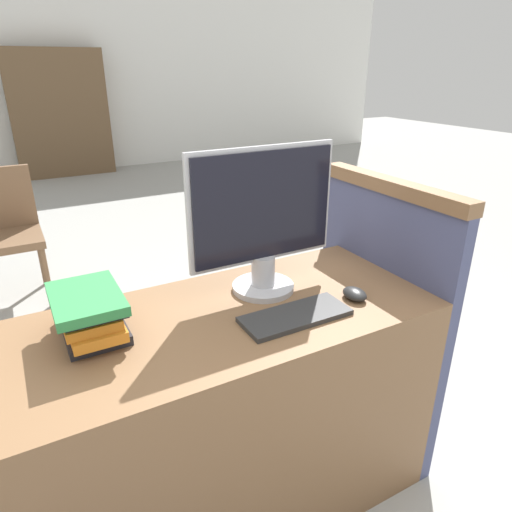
{
  "coord_description": "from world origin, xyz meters",
  "views": [
    {
      "loc": [
        -0.5,
        -0.82,
        1.49
      ],
      "look_at": [
        0.09,
        0.27,
        0.97
      ],
      "focal_mm": 32.0,
      "sensor_mm": 36.0,
      "label": 1
    }
  ],
  "objects_px": {
    "mouse": "(355,294)",
    "far_chair": "(3,228)",
    "keyboard": "(295,316)",
    "book_stack": "(90,313)",
    "monitor": "(263,220)"
  },
  "relations": [
    {
      "from": "keyboard",
      "to": "mouse",
      "type": "relative_size",
      "value": 3.69
    },
    {
      "from": "monitor",
      "to": "keyboard",
      "type": "bearing_deg",
      "value": -92.2
    },
    {
      "from": "monitor",
      "to": "mouse",
      "type": "xyz_separation_m",
      "value": [
        0.23,
        -0.2,
        -0.23
      ]
    },
    {
      "from": "mouse",
      "to": "far_chair",
      "type": "xyz_separation_m",
      "value": [
        -1.02,
        2.26,
        -0.29
      ]
    },
    {
      "from": "mouse",
      "to": "book_stack",
      "type": "height_order",
      "value": "book_stack"
    },
    {
      "from": "mouse",
      "to": "far_chair",
      "type": "bearing_deg",
      "value": 114.23
    },
    {
      "from": "keyboard",
      "to": "monitor",
      "type": "bearing_deg",
      "value": 87.8
    },
    {
      "from": "mouse",
      "to": "far_chair",
      "type": "height_order",
      "value": "far_chair"
    },
    {
      "from": "keyboard",
      "to": "mouse",
      "type": "height_order",
      "value": "mouse"
    },
    {
      "from": "keyboard",
      "to": "mouse",
      "type": "bearing_deg",
      "value": 2.57
    },
    {
      "from": "mouse",
      "to": "far_chair",
      "type": "distance_m",
      "value": 2.49
    },
    {
      "from": "keyboard",
      "to": "book_stack",
      "type": "xyz_separation_m",
      "value": [
        -0.56,
        0.19,
        0.07
      ]
    },
    {
      "from": "book_stack",
      "to": "mouse",
      "type": "bearing_deg",
      "value": -13.0
    },
    {
      "from": "book_stack",
      "to": "far_chair",
      "type": "distance_m",
      "value": 2.11
    },
    {
      "from": "monitor",
      "to": "far_chair",
      "type": "bearing_deg",
      "value": 110.94
    }
  ]
}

